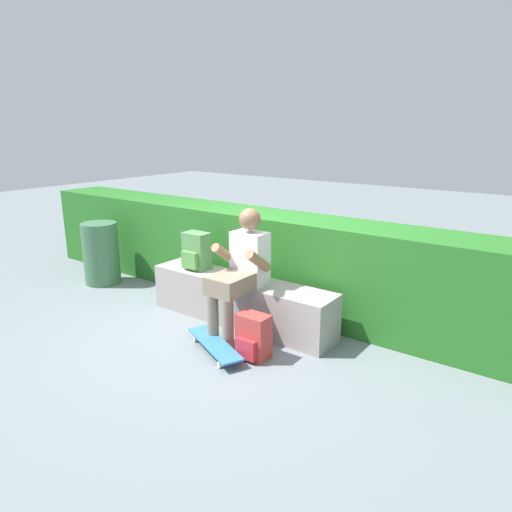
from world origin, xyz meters
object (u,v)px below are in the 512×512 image
object	(u,v)px
bench_main	(240,300)
backpack_on_ground	(253,337)
skateboard_near_person	(214,344)
backpack_on_bench	(196,251)
person_skater	(241,268)
trash_bin	(101,253)

from	to	relation	value
bench_main	backpack_on_ground	size ratio (longest dim) A/B	5.22
skateboard_near_person	backpack_on_bench	world-z (taller)	backpack_on_bench
backpack_on_bench	bench_main	bearing A→B (deg)	0.91
person_skater	bench_main	bearing A→B (deg)	130.07
skateboard_near_person	backpack_on_ground	world-z (taller)	backpack_on_ground
person_skater	backpack_on_ground	size ratio (longest dim) A/B	3.06
person_skater	trash_bin	distance (m)	2.41
person_skater	skateboard_near_person	xyz separation A→B (m)	(0.05, -0.45, -0.59)
bench_main	person_skater	world-z (taller)	person_skater
bench_main	backpack_on_bench	world-z (taller)	backpack_on_bench
person_skater	skateboard_near_person	world-z (taller)	person_skater
bench_main	backpack_on_ground	xyz separation A→B (m)	(0.57, -0.54, -0.04)
bench_main	backpack_on_ground	bearing A→B (deg)	-43.49
bench_main	trash_bin	world-z (taller)	trash_bin
skateboard_near_person	bench_main	bearing A→B (deg)	108.78
person_skater	trash_bin	xyz separation A→B (m)	(-2.39, 0.14, -0.27)
bench_main	skateboard_near_person	bearing A→B (deg)	-71.22
skateboard_near_person	backpack_on_ground	bearing A→B (deg)	20.44
person_skater	backpack_on_bench	distance (m)	0.79
skateboard_near_person	trash_bin	size ratio (longest dim) A/B	1.02
trash_bin	bench_main	bearing A→B (deg)	1.79
person_skater	skateboard_near_person	distance (m)	0.75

